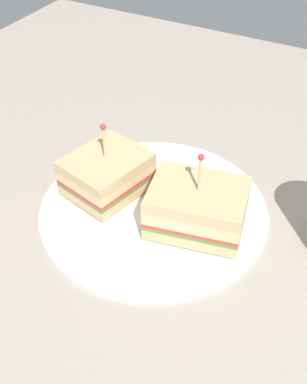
{
  "coord_description": "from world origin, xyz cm",
  "views": [
    {
      "loc": [
        -19.93,
        37.04,
        39.4
      ],
      "look_at": [
        0.0,
        0.0,
        2.92
      ],
      "focal_mm": 45.18,
      "sensor_mm": 36.0,
      "label": 1
    }
  ],
  "objects": [
    {
      "name": "sandwich_half_back",
      "position": [
        -5.76,
        0.62,
        3.51
      ],
      "size": [
        11.77,
        9.76,
        9.81
      ],
      "color": "tan",
      "rests_on": "plate"
    },
    {
      "name": "ground_plane",
      "position": [
        0.0,
        0.0,
        -1.0
      ],
      "size": [
        106.1,
        106.1,
        2.0
      ],
      "primitive_type": "cube",
      "color": "#9E9384"
    },
    {
      "name": "sandwich_half_front",
      "position": [
        6.35,
        0.02,
        3.25
      ],
      "size": [
        9.68,
        10.78,
        9.31
      ],
      "color": "tan",
      "rests_on": "plate"
    },
    {
      "name": "plate",
      "position": [
        0.0,
        0.0,
        0.46
      ],
      "size": [
        26.99,
        26.99,
        0.92
      ],
      "primitive_type": "cylinder",
      "color": "white",
      "rests_on": "ground_plane"
    }
  ]
}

